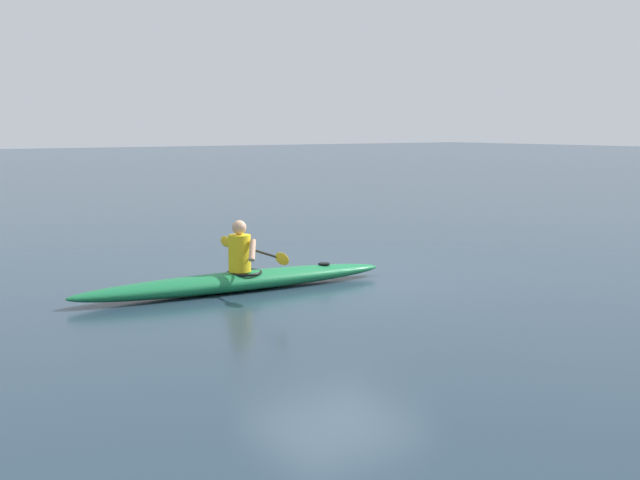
% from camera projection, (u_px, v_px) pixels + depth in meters
% --- Properties ---
extents(ground_plane, '(160.00, 160.00, 0.00)m').
position_uv_depth(ground_plane, '(334.00, 280.00, 12.60)').
color(ground_plane, '#233847').
extents(kayak, '(4.98, 0.95, 0.29)m').
position_uv_depth(kayak, '(237.00, 281.00, 11.73)').
color(kayak, '#19723F').
rests_on(kayak, ground).
extents(kayaker, '(0.47, 2.30, 0.76)m').
position_uv_depth(kayaker, '(241.00, 250.00, 11.70)').
color(kayaker, yellow).
rests_on(kayaker, kayak).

